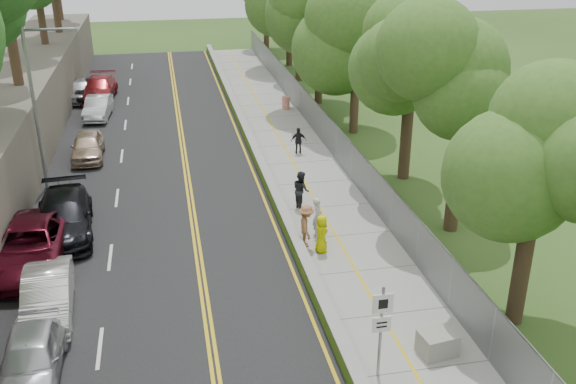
# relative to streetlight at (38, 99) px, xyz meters

# --- Properties ---
(ground) EXTENTS (140.00, 140.00, 0.00)m
(ground) POSITION_rel_streetlight_xyz_m (10.46, -14.00, -4.64)
(ground) COLOR #33511E
(ground) RESTS_ON ground
(road) EXTENTS (11.20, 66.00, 0.04)m
(road) POSITION_rel_streetlight_xyz_m (5.06, 1.00, -4.62)
(road) COLOR black
(road) RESTS_ON ground
(sidewalk) EXTENTS (4.20, 66.00, 0.05)m
(sidewalk) POSITION_rel_streetlight_xyz_m (13.01, 1.00, -4.61)
(sidewalk) COLOR gray
(sidewalk) RESTS_ON ground
(jersey_barrier) EXTENTS (0.42, 66.00, 0.60)m
(jersey_barrier) POSITION_rel_streetlight_xyz_m (10.71, 1.00, -4.34)
(jersey_barrier) COLOR #80E922
(jersey_barrier) RESTS_ON ground
(chainlink_fence) EXTENTS (0.04, 66.00, 2.00)m
(chainlink_fence) POSITION_rel_streetlight_xyz_m (15.11, 1.00, -3.64)
(chainlink_fence) COLOR slate
(chainlink_fence) RESTS_ON ground
(trees_fenceside) EXTENTS (7.00, 66.00, 14.00)m
(trees_fenceside) POSITION_rel_streetlight_xyz_m (17.46, 1.00, 2.36)
(trees_fenceside) COLOR #487729
(trees_fenceside) RESTS_ON ground
(streetlight) EXTENTS (2.52, 0.22, 8.00)m
(streetlight) POSITION_rel_streetlight_xyz_m (0.00, 0.00, 0.00)
(streetlight) COLOR gray
(streetlight) RESTS_ON ground
(signpost) EXTENTS (0.62, 0.09, 3.10)m
(signpost) POSITION_rel_streetlight_xyz_m (11.51, -17.02, -2.68)
(signpost) COLOR gray
(signpost) RESTS_ON sidewalk
(construction_barrel) EXTENTS (0.55, 0.55, 0.90)m
(construction_barrel) POSITION_rel_streetlight_xyz_m (14.30, 11.63, -4.14)
(construction_barrel) COLOR red
(construction_barrel) RESTS_ON sidewalk
(concrete_block) EXTENTS (1.23, 0.99, 0.75)m
(concrete_block) POSITION_rel_streetlight_xyz_m (13.66, -16.35, -4.22)
(concrete_block) COLOR gray
(concrete_block) RESTS_ON sidewalk
(car_0) EXTENTS (1.85, 4.40, 1.49)m
(car_0) POSITION_rel_streetlight_xyz_m (1.46, -15.11, -3.86)
(car_0) COLOR #B9B9BF
(car_0) RESTS_ON road
(car_1) EXTENTS (1.89, 4.56, 1.47)m
(car_1) POSITION_rel_streetlight_xyz_m (1.46, -11.68, -3.87)
(car_1) COLOR white
(car_1) RESTS_ON road
(car_2) EXTENTS (2.88, 6.01, 1.65)m
(car_2) POSITION_rel_streetlight_xyz_m (0.31, -7.97, -3.77)
(car_2) COLOR #5A0F20
(car_2) RESTS_ON road
(car_3) EXTENTS (2.76, 5.84, 1.65)m
(car_3) POSITION_rel_streetlight_xyz_m (1.31, -5.52, -3.78)
(car_3) COLOR black
(car_3) RESTS_ON road
(car_4) EXTENTS (1.79, 4.26, 1.44)m
(car_4) POSITION_rel_streetlight_xyz_m (1.46, 4.00, -3.88)
(car_4) COLOR tan
(car_4) RESTS_ON road
(car_5) EXTENTS (1.85, 4.45, 1.43)m
(car_5) POSITION_rel_streetlight_xyz_m (1.46, 12.04, -3.89)
(car_5) COLOR silver
(car_5) RESTS_ON road
(car_6) EXTENTS (2.73, 5.38, 1.46)m
(car_6) POSITION_rel_streetlight_xyz_m (0.70, 17.00, -3.87)
(car_6) COLOR black
(car_6) RESTS_ON road
(car_7) EXTENTS (2.64, 5.68, 1.60)m
(car_7) POSITION_rel_streetlight_xyz_m (1.21, 16.98, -3.80)
(car_7) COLOR maroon
(car_7) RESTS_ON road
(car_8) EXTENTS (2.18, 4.74, 1.57)m
(car_8) POSITION_rel_streetlight_xyz_m (-0.14, 16.93, -3.81)
(car_8) COLOR #B7B7BB
(car_8) RESTS_ON road
(painter_0) EXTENTS (0.53, 0.79, 1.59)m
(painter_0) POSITION_rel_streetlight_xyz_m (11.71, -9.19, -3.79)
(painter_0) COLOR #BCC400
(painter_0) RESTS_ON sidewalk
(painter_1) EXTENTS (0.60, 0.72, 1.69)m
(painter_1) POSITION_rel_streetlight_xyz_m (11.91, -7.69, -3.74)
(painter_1) COLOR beige
(painter_1) RESTS_ON sidewalk
(painter_2) EXTENTS (0.86, 1.01, 1.82)m
(painter_2) POSITION_rel_streetlight_xyz_m (11.81, -4.88, -3.68)
(painter_2) COLOR black
(painter_2) RESTS_ON sidewalk
(painter_3) EXTENTS (0.77, 1.23, 1.82)m
(painter_3) POSITION_rel_streetlight_xyz_m (11.21, -8.59, -3.68)
(painter_3) COLOR #965F3D
(painter_3) RESTS_ON sidewalk
(person_far) EXTENTS (0.92, 0.43, 1.53)m
(person_far) POSITION_rel_streetlight_xyz_m (13.26, 2.46, -3.82)
(person_far) COLOR black
(person_far) RESTS_ON sidewalk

